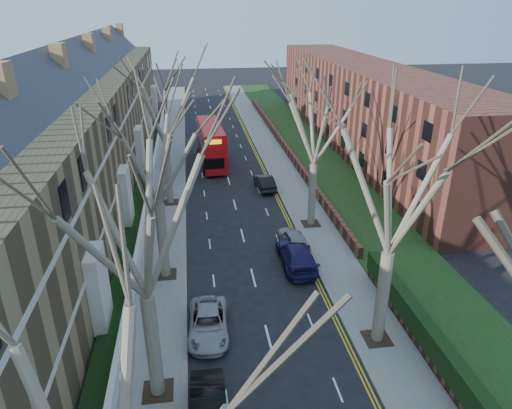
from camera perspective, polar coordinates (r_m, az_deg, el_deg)
name	(u,v)px	position (r m, az deg, el deg)	size (l,w,h in m)	color
pavement_left	(170,164)	(52.01, -10.65, 4.99)	(3.00, 102.00, 0.12)	slate
pavement_right	(276,159)	(52.80, 2.51, 5.68)	(3.00, 102.00, 0.12)	slate
terrace_left	(76,138)	(43.89, -21.56, 7.68)	(9.70, 78.00, 13.60)	olive
flats_right	(363,106)	(58.38, 13.22, 11.86)	(13.97, 54.00, 10.00)	brown
front_wall_left	(150,186)	(44.42, -13.09, 2.23)	(0.30, 78.00, 1.00)	white
grass_verge_right	(314,157)	(53.77, 7.26, 5.95)	(6.00, 102.00, 0.06)	black
tree_left_mid	(137,205)	(17.84, -14.71, -0.08)	(10.50, 10.50, 14.71)	#6B5E4C
tree_left_far	(153,141)	(27.34, -12.72, 7.78)	(10.15, 10.15, 14.22)	#6B5E4C
tree_left_dist	(162,97)	(38.95, -11.70, 13.07)	(10.50, 10.50, 14.71)	#6B5E4C
tree_right_mid	(399,173)	(21.60, 17.45, 3.83)	(10.50, 10.50, 14.71)	#6B5E4C
tree_right_far	(317,112)	(34.32, 7.60, 11.39)	(10.15, 10.15, 14.22)	#6B5E4C
double_decker_bus	(211,145)	(51.16, -5.62, 7.38)	(3.03, 10.28, 4.28)	#B60D12
car_left_far	(208,323)	(25.70, -5.97, -14.55)	(2.13, 4.62, 1.29)	#97979C
car_right_near	(297,255)	(31.47, 5.09, -6.31)	(2.19, 5.38, 1.56)	#1C164D
car_right_mid	(293,238)	(33.77, 4.70, -4.26)	(1.59, 3.95, 1.35)	gray
car_right_far	(265,182)	(44.10, 1.10, 2.79)	(1.43, 4.11, 1.35)	black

